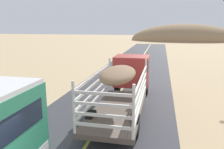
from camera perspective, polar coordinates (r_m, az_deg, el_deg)
livestock_truck at (r=14.75m, az=3.97°, el=-0.70°), size 2.53×9.70×3.02m
distant_hill at (r=84.15m, az=17.97°, el=8.33°), size 37.36×23.58×11.52m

